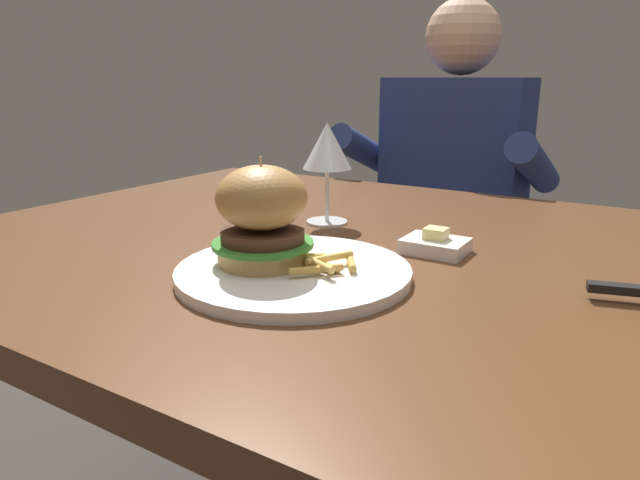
# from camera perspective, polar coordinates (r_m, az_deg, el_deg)

# --- Properties ---
(dining_table) EXTENTS (1.26, 0.95, 0.74)m
(dining_table) POSITION_cam_1_polar(r_m,az_deg,el_deg) (0.89, 2.77, -5.30)
(dining_table) COLOR #56331C
(dining_table) RESTS_ON ground
(main_plate) EXTENTS (0.29, 0.29, 0.01)m
(main_plate) POSITION_cam_1_polar(r_m,az_deg,el_deg) (0.71, -2.65, -3.21)
(main_plate) COLOR white
(main_plate) RESTS_ON dining_table
(burger_sandwich) EXTENTS (0.13, 0.13, 0.13)m
(burger_sandwich) POSITION_cam_1_polar(r_m,az_deg,el_deg) (0.71, -5.81, 2.51)
(burger_sandwich) COLOR tan
(burger_sandwich) RESTS_ON main_plate
(fries_pile) EXTENTS (0.10, 0.10, 0.02)m
(fries_pile) POSITION_cam_1_polar(r_m,az_deg,el_deg) (0.69, 0.19, -2.29)
(fries_pile) COLOR #E0B251
(fries_pile) RESTS_ON main_plate
(wine_glass) EXTENTS (0.08, 0.08, 0.17)m
(wine_glass) POSITION_cam_1_polar(r_m,az_deg,el_deg) (0.95, 0.72, 9.08)
(wine_glass) COLOR silver
(wine_glass) RESTS_ON dining_table
(butter_dish) EXTENTS (0.09, 0.07, 0.04)m
(butter_dish) POSITION_cam_1_polar(r_m,az_deg,el_deg) (0.82, 11.45, -0.44)
(butter_dish) COLOR white
(butter_dish) RESTS_ON dining_table
(diner_person) EXTENTS (0.51, 0.36, 1.18)m
(diner_person) POSITION_cam_1_polar(r_m,az_deg,el_deg) (1.62, 12.86, 0.63)
(diner_person) COLOR #282833
(diner_person) RESTS_ON ground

